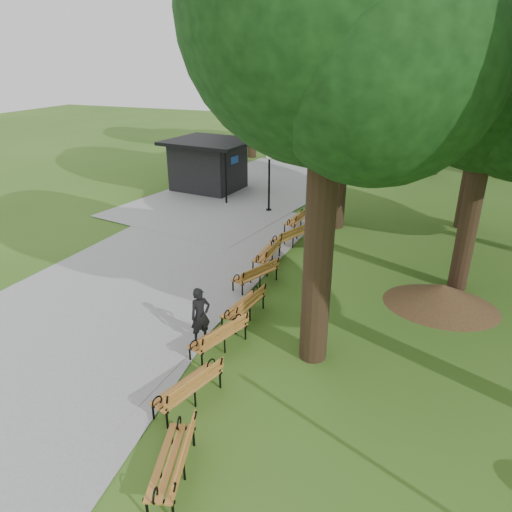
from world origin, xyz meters
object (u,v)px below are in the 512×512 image
at_px(bench_7, 296,219).
at_px(lawn_tree_4, 503,8).
at_px(person, 200,316).
at_px(bench_0, 171,461).
at_px(bench_5, 267,253).
at_px(kiosk, 208,165).
at_px(bench_4, 255,274).
at_px(lamp_post, 269,169).
at_px(lawn_tree_0, 332,13).
at_px(bench_1, 188,387).
at_px(bench_6, 289,236).
at_px(dirt_mound, 442,295).
at_px(lawn_tree_1, 497,76).
at_px(bench_2, 218,335).
at_px(bench_3, 243,306).

distance_m(bench_7, lawn_tree_4, 11.26).
distance_m(person, bench_0, 4.52).
xyz_separation_m(bench_5, lawn_tree_4, (6.82, 7.13, 8.35)).
bearing_deg(kiosk, bench_4, -49.64).
xyz_separation_m(lamp_post, lawn_tree_0, (5.24, -11.02, 5.81)).
bearing_deg(kiosk, bench_7, -27.82).
bearing_deg(person, kiosk, 61.63).
distance_m(kiosk, lamp_post, 5.33).
distance_m(bench_1, bench_6, 9.69).
bearing_deg(lawn_tree_4, kiosk, 173.61).
bearing_deg(dirt_mound, lawn_tree_1, 72.85).
height_order(bench_5, lawn_tree_1, lawn_tree_1).
xyz_separation_m(bench_0, bench_7, (-1.83, 13.71, 0.00)).
relative_size(bench_0, lawn_tree_1, 0.20).
xyz_separation_m(bench_2, lawn_tree_0, (2.38, 0.63, 7.48)).
bearing_deg(dirt_mound, bench_7, 140.85).
relative_size(lamp_post, lawn_tree_0, 0.26).
height_order(bench_0, bench_5, same).
xyz_separation_m(person, lawn_tree_4, (6.72, 12.50, 8.00)).
bearing_deg(person, bench_5, 36.66).
bearing_deg(bench_0, lawn_tree_0, 146.76).
bearing_deg(lawn_tree_0, kiosk, 125.95).
height_order(bench_2, lawn_tree_1, lawn_tree_1).
bearing_deg(bench_4, bench_2, 29.80).
height_order(kiosk, bench_2, kiosk).
height_order(dirt_mound, lawn_tree_0, lawn_tree_0).
distance_m(bench_0, bench_7, 13.83).
height_order(lamp_post, bench_3, lamp_post).
xyz_separation_m(bench_2, lawn_tree_1, (5.85, 6.16, 6.19)).
height_order(bench_0, bench_7, same).
distance_m(person, bench_6, 7.36).
xyz_separation_m(bench_3, bench_5, (-0.71, 3.89, 0.00)).
bearing_deg(bench_3, bench_0, 17.50).
bearing_deg(lamp_post, person, -78.93).
distance_m(bench_4, lawn_tree_1, 9.16).
bearing_deg(lamp_post, kiosk, 150.87).
bearing_deg(person, lamp_post, 46.63).
xyz_separation_m(kiosk, dirt_mound, (12.86, -9.59, -1.06)).
bearing_deg(bench_1, lamp_post, -150.75).
xyz_separation_m(bench_2, bench_6, (-0.50, 7.56, 0.00)).
relative_size(bench_6, lawn_tree_0, 0.17).
xyz_separation_m(bench_7, lawn_tree_1, (6.69, -3.54, 6.19)).
bearing_deg(bench_1, kiosk, -138.16).
relative_size(bench_0, lawn_tree_0, 0.17).
bearing_deg(lamp_post, bench_7, -43.99).
relative_size(bench_5, lawn_tree_4, 0.15).
bearing_deg(bench_2, person, -90.00).
bearing_deg(lawn_tree_1, bench_2, -133.52).
bearing_deg(dirt_mound, kiosk, 143.29).
bearing_deg(bench_2, lawn_tree_1, 154.90).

